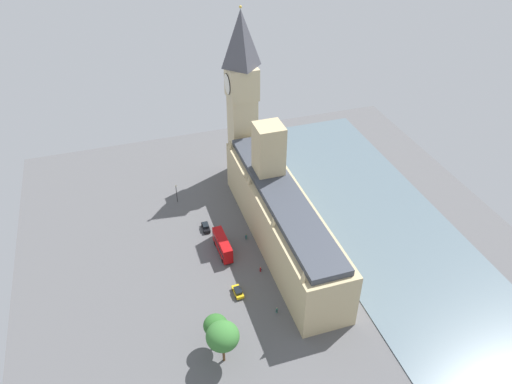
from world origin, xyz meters
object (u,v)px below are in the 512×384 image
at_px(car_black_trailing, 206,227).
at_px(plane_tree_near_tower, 223,336).
at_px(double_decker_bus_corner, 223,245).
at_px(plane_tree_opposite_hall, 216,325).
at_px(car_yellow_cab_kerbside, 238,292).
at_px(pedestrian_under_trees, 277,310).
at_px(pedestrian_by_river_gate, 260,269).
at_px(parliament_building, 280,215).
at_px(clock_tower, 242,95).
at_px(pedestrian_midblock, 246,237).
at_px(street_lamp_leading, 176,190).

xyz_separation_m(car_black_trailing, plane_tree_near_tower, (6.09, 42.49, 6.89)).
xyz_separation_m(double_decker_bus_corner, plane_tree_opposite_hall, (8.75, 28.05, 4.06)).
relative_size(car_yellow_cab_kerbside, pedestrian_under_trees, 2.70).
height_order(double_decker_bus_corner, plane_tree_opposite_hall, plane_tree_opposite_hall).
bearing_deg(pedestrian_by_river_gate, parliament_building, -174.96).
bearing_deg(car_yellow_cab_kerbside, car_black_trailing, 90.94).
relative_size(parliament_building, car_yellow_cab_kerbside, 14.36).
relative_size(clock_tower, pedestrian_under_trees, 32.95).
bearing_deg(pedestrian_midblock, pedestrian_under_trees, -170.42).
relative_size(clock_tower, pedestrian_midblock, 31.27).
xyz_separation_m(pedestrian_under_trees, street_lamp_leading, (13.91, -48.90, 3.59)).
bearing_deg(car_black_trailing, double_decker_bus_corner, 102.78).
bearing_deg(clock_tower, street_lamp_leading, 21.84).
bearing_deg(pedestrian_under_trees, plane_tree_near_tower, 51.39).
height_order(parliament_building, clock_tower, clock_tower).
height_order(clock_tower, pedestrian_midblock, clock_tower).
distance_m(car_black_trailing, plane_tree_near_tower, 43.48).
height_order(car_yellow_cab_kerbside, pedestrian_by_river_gate, car_yellow_cab_kerbside).
height_order(pedestrian_under_trees, pedestrian_midblock, pedestrian_midblock).
height_order(parliament_building, plane_tree_near_tower, parliament_building).
bearing_deg(plane_tree_opposite_hall, street_lamp_leading, -91.57).
distance_m(car_black_trailing, plane_tree_opposite_hall, 39.54).
xyz_separation_m(car_black_trailing, pedestrian_by_river_gate, (-9.34, 20.19, -0.19)).
bearing_deg(plane_tree_near_tower, pedestrian_by_river_gate, -124.68).
relative_size(parliament_building, double_decker_bus_corner, 5.85).
relative_size(clock_tower, car_black_trailing, 12.44).
relative_size(double_decker_bus_corner, pedestrian_by_river_gate, 6.83).
distance_m(pedestrian_under_trees, pedestrian_by_river_gate, 13.66).
xyz_separation_m(double_decker_bus_corner, pedestrian_under_trees, (-6.63, 23.34, -1.92)).
height_order(car_black_trailing, pedestrian_midblock, car_black_trailing).
distance_m(parliament_building, plane_tree_near_tower, 40.12).
bearing_deg(clock_tower, pedestrian_midblock, 74.66).
bearing_deg(pedestrian_by_river_gate, car_black_trailing, -108.62).
bearing_deg(double_decker_bus_corner, car_yellow_cab_kerbside, 86.74).
distance_m(double_decker_bus_corner, pedestrian_midblock, 8.30).
height_order(pedestrian_under_trees, pedestrian_by_river_gate, pedestrian_under_trees).
distance_m(double_decker_bus_corner, pedestrian_by_river_gate, 12.23).
bearing_deg(car_black_trailing, parliament_building, 151.20).
bearing_deg(street_lamp_leading, car_black_trailing, 108.88).
distance_m(car_black_trailing, street_lamp_leading, 16.27).
bearing_deg(clock_tower, parliament_building, 89.60).
xyz_separation_m(car_black_trailing, double_decker_bus_corner, (-2.13, 10.50, 1.75)).
height_order(parliament_building, pedestrian_by_river_gate, parliament_building).
relative_size(pedestrian_under_trees, plane_tree_opposite_hall, 0.18).
bearing_deg(plane_tree_opposite_hall, pedestrian_by_river_gate, -130.99).
bearing_deg(car_yellow_cab_kerbside, street_lamp_leading, 96.62).
xyz_separation_m(double_decker_bus_corner, pedestrian_midblock, (-7.40, -3.24, -1.88)).
height_order(parliament_building, pedestrian_midblock, parliament_building).
bearing_deg(double_decker_bus_corner, pedestrian_under_trees, 103.92).
distance_m(clock_tower, plane_tree_near_tower, 73.81).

